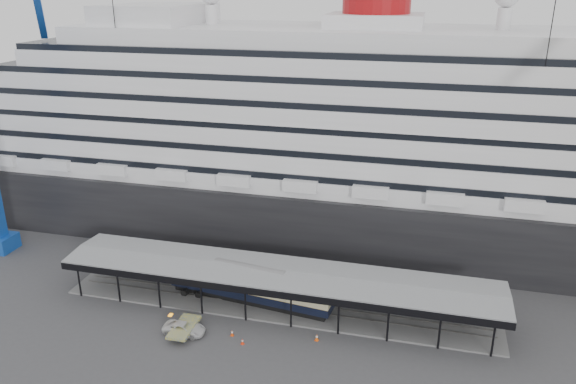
% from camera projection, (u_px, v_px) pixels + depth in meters
% --- Properties ---
extents(ground, '(200.00, 200.00, 0.00)m').
position_uv_depth(ground, '(266.00, 327.00, 68.03)').
color(ground, '#3E3E41').
rests_on(ground, ground).
extents(cruise_ship, '(130.00, 30.00, 43.90)m').
position_uv_depth(cruise_ship, '(321.00, 120.00, 90.56)').
color(cruise_ship, black).
rests_on(cruise_ship, ground).
extents(platform_canopy, '(56.00, 9.18, 5.30)m').
position_uv_depth(platform_canopy, '(277.00, 290.00, 71.73)').
color(platform_canopy, slate).
rests_on(platform_canopy, ground).
extents(port_truck, '(5.10, 2.40, 1.41)m').
position_uv_depth(port_truck, '(184.00, 328.00, 66.63)').
color(port_truck, silver).
rests_on(port_truck, ground).
extents(pullman_carriage, '(22.31, 5.56, 21.72)m').
position_uv_depth(pullman_carriage, '(250.00, 284.00, 72.48)').
color(pullman_carriage, black).
rests_on(pullman_carriage, ground).
extents(traffic_cone_left, '(0.47, 0.47, 0.72)m').
position_uv_depth(traffic_cone_left, '(242.00, 341.00, 64.81)').
color(traffic_cone_left, '#F9330D').
rests_on(traffic_cone_left, ground).
extents(traffic_cone_mid, '(0.41, 0.41, 0.77)m').
position_uv_depth(traffic_cone_mid, '(232.00, 333.00, 66.34)').
color(traffic_cone_mid, '#E2440C').
rests_on(traffic_cone_mid, ground).
extents(traffic_cone_right, '(0.55, 0.55, 0.85)m').
position_uv_depth(traffic_cone_right, '(317.00, 337.00, 65.43)').
color(traffic_cone_right, '#FB580D').
rests_on(traffic_cone_right, ground).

